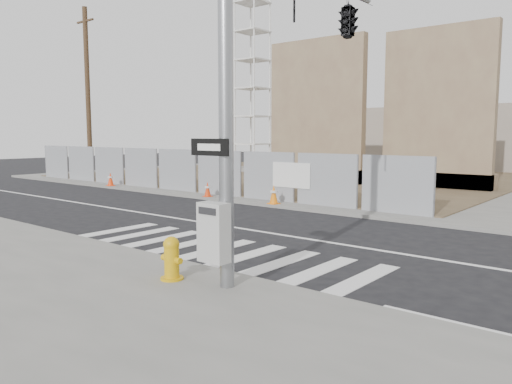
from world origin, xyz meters
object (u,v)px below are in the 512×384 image
Objects in this scene: signal_pole at (313,42)px; traffic_cone_c at (208,189)px; traffic_cone_a at (111,179)px; traffic_cone_b at (193,184)px; crane_tower at (252,47)px; fire_hydrant at (172,258)px; traffic_cone_d at (274,195)px.

signal_pole is 10.79× the size of traffic_cone_c.
traffic_cone_b is at bearing 13.20° from traffic_cone_a.
traffic_cone_b is at bearing 151.43° from traffic_cone_c.
crane_tower is at bearing 116.89° from traffic_cone_b.
fire_hydrant is at bearing -53.47° from crane_tower.
traffic_cone_c is at bearing 0.00° from traffic_cone_a.
traffic_cone_a is at bearing 159.38° from signal_pole.
traffic_cone_a is at bearing -86.22° from crane_tower.
traffic_cone_a is 10.85m from traffic_cone_d.
crane_tower is at bearing 132.45° from traffic_cone_d.
traffic_cone_c is at bearing 134.48° from fire_hydrant.
crane_tower reaches higher than traffic_cone_b.
traffic_cone_b is (-11.61, 7.45, -4.36)m from signal_pole.
traffic_cone_d is (3.64, 0.00, 0.05)m from traffic_cone_c.
crane_tower reaches higher than fire_hydrant.
traffic_cone_b is 0.96× the size of traffic_cone_c.
traffic_cone_d is (5.81, -1.18, 0.06)m from traffic_cone_b.
fire_hydrant is 1.27× the size of traffic_cone_c.
traffic_cone_c is (-8.34, 9.36, -0.09)m from fire_hydrant.
traffic_cone_b is at bearing 168.50° from traffic_cone_d.
fire_hydrant is 14.89m from traffic_cone_b.
fire_hydrant is at bearing -48.28° from traffic_cone_c.
traffic_cone_d reaches higher than traffic_cone_b.
traffic_cone_c is (-9.44, 6.27, -4.34)m from signal_pole.
signal_pole is 12.14m from traffic_cone_c.
signal_pole is at bearing -20.62° from traffic_cone_a.
fire_hydrant reaches higher than traffic_cone_a.
traffic_cone_a is 1.10× the size of traffic_cone_c.
crane_tower is 25.49× the size of traffic_cone_a.
signal_pole reaches higher than fire_hydrant.
traffic_cone_a is 7.21m from traffic_cone_c.
signal_pole is 14.47m from traffic_cone_b.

